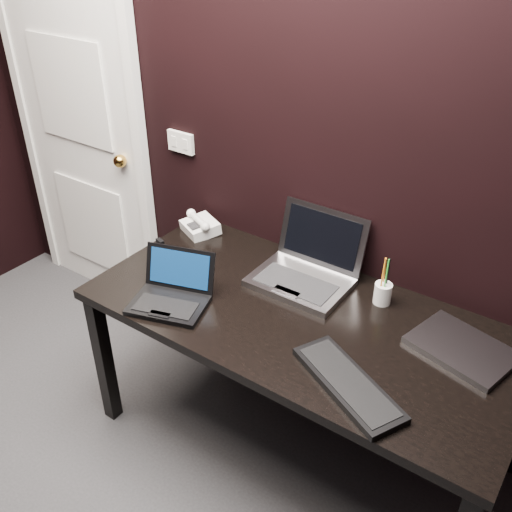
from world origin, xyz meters
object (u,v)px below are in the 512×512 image
Objects in this scene: ext_keyboard at (348,384)px; desk at (299,330)px; netbook at (172,294)px; desk_phone at (200,226)px; closed_laptop at (462,348)px; pen_cup at (383,293)px; mobile_phone at (160,251)px; silver_laptop at (306,269)px; door at (80,128)px.

desk is at bearing 144.01° from ext_keyboard.
netbook is 1.69× the size of desk_phone.
pen_cup is (-0.36, 0.10, 0.04)m from closed_laptop.
mobile_phone is (-0.00, -0.28, -0.00)m from desk_phone.
netbook is at bearing -128.84° from silver_laptop.
silver_laptop is at bearing -173.55° from pen_cup.
ext_keyboard is (0.79, -0.02, -0.02)m from netbook.
silver_laptop is at bearing -5.17° from desk_phone.
netbook is 4.07× the size of mobile_phone.
netbook is at bearing -154.07° from desk.
desk_phone is at bearing 159.45° from desk.
door is 1.36m from netbook.
mobile_phone reaches higher than desk.
door reaches higher than netbook.
mobile_phone is at bearing -179.86° from desk.
pen_cup reaches higher than mobile_phone.
pen_cup is at bearing 101.85° from ext_keyboard.
closed_laptop is at bearing -16.14° from pen_cup.
silver_laptop is (0.36, 0.44, 0.01)m from netbook.
ext_keyboard reaches higher than desk.
mobile_phone is (-0.63, -0.22, -0.02)m from silver_laptop.
mobile_phone is (-0.73, -0.00, 0.11)m from desk.
silver_laptop is at bearing 133.56° from ext_keyboard.
closed_laptop is 1.91× the size of pen_cup.
desk is 0.27m from silver_laptop.
desk_phone is at bearing 89.88° from mobile_phone.
ext_keyboard reaches higher than closed_laptop.
netbook reaches higher than mobile_phone.
door reaches higher than pen_cup.
ext_keyboard is 0.51m from pen_cup.
mobile_phone is at bearing 140.73° from netbook.
mobile_phone reaches higher than ext_keyboard.
closed_laptop is 1.32m from desk_phone.
door is 2.26m from closed_laptop.
silver_laptop is 0.33m from pen_cup.
closed_laptop is (0.58, 0.15, 0.09)m from desk.
netbook is (1.19, -0.60, -0.27)m from door.
door reaches higher than ext_keyboard.
silver_laptop is at bearing 174.54° from closed_laptop.
door is 1.03m from mobile_phone.
pen_cup reaches higher than desk_phone.
closed_laptop is at bearing -5.46° from silver_laptop.
ext_keyboard is 1.18× the size of closed_laptop.
desk is at bearing 25.93° from netbook.
mobile_phone is at bearing -90.12° from desk_phone.
ext_keyboard is at bearing -78.15° from pen_cup.
door is at bearing 173.71° from desk_phone.
desk_phone is (-0.63, 0.06, -0.02)m from silver_laptop.
door is 24.22× the size of mobile_phone.
desk is 8.02× the size of desk_phone.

